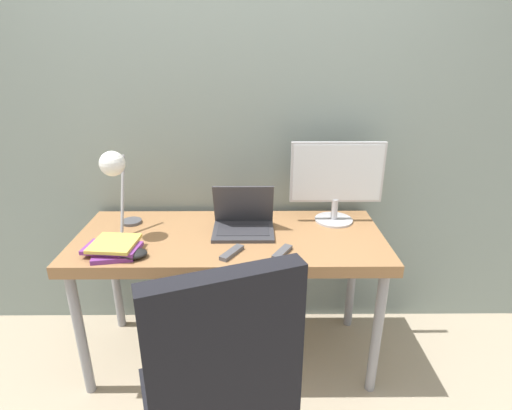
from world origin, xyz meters
The scene contains 11 objects.
ground_plane centered at (0.00, 0.00, 0.00)m, with size 12.00×12.00×0.00m, color tan.
wall_back centered at (0.00, 0.72, 1.30)m, with size 8.00×0.05×2.60m.
desk centered at (0.00, 0.33, 0.70)m, with size 1.59×0.65×0.77m.
laptop centered at (0.07, 0.38, 0.82)m, with size 0.32×0.25×0.25m.
monitor centered at (0.57, 0.51, 1.02)m, with size 0.50×0.21×0.45m.
desk_lamp centered at (-0.55, 0.33, 1.12)m, with size 0.12×0.29×0.45m.
office_chair centered at (0.01, -0.55, 0.61)m, with size 0.64×0.64×1.14m.
book_stack centered at (-0.53, 0.13, 0.80)m, with size 0.27×0.23×0.06m.
tv_remote centered at (0.02, 0.12, 0.78)m, with size 0.11×0.15×0.02m.
media_remote centered at (0.26, 0.12, 0.78)m, with size 0.11×0.14×0.02m.
game_controller centered at (-0.45, 0.09, 0.79)m, with size 0.15×0.10×0.04m.
Camera 1 is at (0.12, -1.54, 1.68)m, focal length 28.00 mm.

